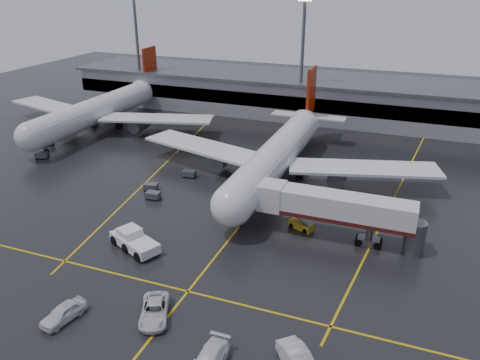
% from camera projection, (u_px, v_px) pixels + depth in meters
% --- Properties ---
extents(ground, '(220.00, 220.00, 0.00)m').
position_uv_depth(ground, '(258.00, 203.00, 67.32)').
color(ground, black).
rests_on(ground, ground).
extents(apron_line_centre, '(0.25, 90.00, 0.02)m').
position_uv_depth(apron_line_centre, '(258.00, 203.00, 67.32)').
color(apron_line_centre, gold).
rests_on(apron_line_centre, ground).
extents(apron_line_stop, '(60.00, 0.25, 0.02)m').
position_uv_depth(apron_line_stop, '(188.00, 291.00, 48.49)').
color(apron_line_stop, gold).
rests_on(apron_line_stop, ground).
extents(apron_line_left, '(9.99, 69.35, 0.02)m').
position_uv_depth(apron_line_left, '(168.00, 161.00, 82.47)').
color(apron_line_left, gold).
rests_on(apron_line_left, ground).
extents(apron_line_right, '(7.57, 69.64, 0.02)m').
position_uv_depth(apron_line_right, '(396.00, 194.00, 69.94)').
color(apron_line_right, gold).
rests_on(apron_line_right, ground).
extents(terminal, '(122.00, 19.00, 8.60)m').
position_uv_depth(terminal, '(328.00, 97.00, 106.62)').
color(terminal, gray).
rests_on(terminal, ground).
extents(light_mast_left, '(3.00, 1.20, 25.45)m').
position_uv_depth(light_mast_left, '(137.00, 44.00, 112.34)').
color(light_mast_left, '#595B60').
rests_on(light_mast_left, ground).
extents(light_mast_mid, '(3.00, 1.20, 25.45)m').
position_uv_depth(light_mast_mid, '(302.00, 54.00, 99.14)').
color(light_mast_mid, '#595B60').
rests_on(light_mast_mid, ground).
extents(main_airliner, '(48.80, 45.60, 14.10)m').
position_uv_depth(main_airliner, '(279.00, 153.00, 73.94)').
color(main_airliner, silver).
rests_on(main_airliner, ground).
extents(second_airliner, '(48.80, 45.60, 14.10)m').
position_uv_depth(second_airliner, '(101.00, 109.00, 98.07)').
color(second_airliner, silver).
rests_on(second_airliner, ground).
extents(jet_bridge, '(19.90, 3.40, 6.05)m').
position_uv_depth(jet_bridge, '(336.00, 210.00, 56.70)').
color(jet_bridge, silver).
rests_on(jet_bridge, ground).
extents(pushback_tractor, '(7.28, 5.26, 2.42)m').
position_uv_depth(pushback_tractor, '(134.00, 241.00, 55.82)').
color(pushback_tractor, white).
rests_on(pushback_tractor, ground).
extents(belt_loader, '(3.41, 2.39, 1.99)m').
position_uv_depth(belt_loader, '(301.00, 225.00, 60.31)').
color(belt_loader, gold).
rests_on(belt_loader, ground).
extents(service_van_a, '(4.55, 6.03, 1.52)m').
position_uv_depth(service_van_a, '(155.00, 311.00, 44.56)').
color(service_van_a, silver).
rests_on(service_van_a, ground).
extents(service_van_d, '(2.69, 4.87, 1.57)m').
position_uv_depth(service_van_d, '(63.00, 313.00, 44.25)').
color(service_van_d, silver).
rests_on(service_van_d, ground).
extents(baggage_cart_a, '(2.06, 1.40, 1.12)m').
position_uv_depth(baggage_cart_a, '(153.00, 195.00, 68.17)').
color(baggage_cart_a, '#595B60').
rests_on(baggage_cart_a, ground).
extents(baggage_cart_b, '(2.26, 1.75, 1.12)m').
position_uv_depth(baggage_cart_b, '(151.00, 187.00, 70.88)').
color(baggage_cart_b, '#595B60').
rests_on(baggage_cart_b, ground).
extents(baggage_cart_c, '(2.12, 1.50, 1.12)m').
position_uv_depth(baggage_cart_c, '(189.00, 173.00, 75.59)').
color(baggage_cart_c, '#595B60').
rests_on(baggage_cart_c, ground).
extents(baggage_cart_d, '(2.35, 1.99, 1.12)m').
position_uv_depth(baggage_cart_d, '(48.00, 142.00, 89.54)').
color(baggage_cart_d, '#595B60').
rests_on(baggage_cart_d, ground).
extents(baggage_cart_e, '(2.34, 1.96, 1.12)m').
position_uv_depth(baggage_cart_e, '(42.00, 155.00, 83.23)').
color(baggage_cart_e, '#595B60').
rests_on(baggage_cart_e, ground).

